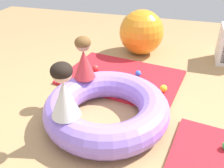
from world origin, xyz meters
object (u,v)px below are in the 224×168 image
child_in_white (64,91)px  exercise_ball_large (141,32)px  inflatable_cushion (107,108)px  play_ball_blue (138,73)px  child_in_red (84,58)px  play_ball_yellow (163,88)px  play_ball_red (95,68)px  play_ball_teal (130,87)px

child_in_white → exercise_ball_large: size_ratio=0.73×
inflatable_cushion → play_ball_blue: 1.00m
child_in_red → play_ball_yellow: (0.87, 0.38, -0.46)m
play_ball_red → exercise_ball_large: (0.47, 0.91, 0.27)m
inflatable_cushion → play_ball_red: 1.06m
exercise_ball_large → play_ball_red: bearing=-117.2°
child_in_white → play_ball_teal: bearing=38.4°
play_ball_yellow → exercise_ball_large: bearing=113.5°
play_ball_blue → exercise_ball_large: bearing=98.8°
play_ball_blue → play_ball_red: (-0.61, -0.03, 0.01)m
play_ball_teal → child_in_white: bearing=-110.6°
exercise_ball_large → play_ball_blue: bearing=-81.2°
play_ball_red → exercise_ball_large: bearing=62.8°
child_in_red → play_ball_blue: 0.96m
inflatable_cushion → play_ball_yellow: inflatable_cushion is taller
child_in_red → child_in_white: bearing=100.2°
child_in_white → inflatable_cushion: bearing=26.2°
exercise_ball_large → child_in_red: bearing=-103.0°
child_in_white → play_ball_teal: (0.37, 0.98, -0.48)m
play_ball_blue → play_ball_teal: play_ball_teal is taller
inflatable_cushion → play_ball_blue: (0.14, 0.98, -0.08)m
child_in_red → inflatable_cushion: bearing=141.2°
play_ball_teal → child_in_red: bearing=-149.4°
child_in_white → play_ball_teal: 1.15m
play_ball_blue → play_ball_teal: (-0.03, -0.40, 0.01)m
child_in_white → child_in_red: bearing=67.2°
child_in_white → play_ball_yellow: size_ratio=5.74×
inflatable_cushion → exercise_ball_large: 1.88m
inflatable_cushion → play_ball_blue: size_ratio=15.62×
child_in_white → play_ball_teal: size_ratio=5.03×
inflatable_cushion → play_ball_red: (-0.47, 0.95, -0.07)m
child_in_red → exercise_ball_large: 1.61m
child_in_white → play_ball_red: (-0.21, 1.35, -0.48)m
play_ball_red → inflatable_cushion: bearing=-64.0°
play_ball_blue → play_ball_yellow: play_ball_yellow is taller
play_ball_blue → exercise_ball_large: (-0.14, 0.88, 0.28)m
child_in_red → play_ball_red: child_in_red is taller
inflatable_cushion → play_ball_red: bearing=116.0°
play_ball_teal → play_ball_red: play_ball_teal is taller
exercise_ball_large → play_ball_yellow: bearing=-66.5°
child_in_red → play_ball_yellow: child_in_red is taller
child_in_red → play_ball_yellow: 1.06m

